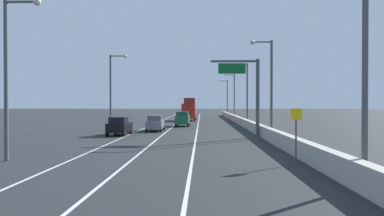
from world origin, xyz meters
name	(u,v)px	position (x,y,z in m)	size (l,w,h in m)	color
ground_plane	(190,122)	(0.00, 64.00, 0.00)	(320.00, 320.00, 0.00)	#26282B
lane_stripe_left	(153,124)	(-5.50, 55.00, 0.00)	(0.16, 130.00, 0.00)	silver
lane_stripe_center	(175,125)	(-2.00, 55.00, 0.00)	(0.16, 130.00, 0.00)	silver
lane_stripe_right	(198,125)	(1.50, 55.00, 0.00)	(0.16, 130.00, 0.00)	silver
jersey_barrier_right	(254,127)	(8.01, 40.00, 0.55)	(0.60, 120.00, 1.10)	#B2ADA3
overhead_sign_gantry	(250,88)	(6.66, 33.15, 4.73)	(4.68, 0.36, 7.50)	#47474C
speed_advisory_sign	(296,132)	(7.11, 17.25, 1.76)	(0.60, 0.11, 3.00)	#4C4C51
lamp_post_right_near	(358,51)	(8.25, 12.05, 5.35)	(2.14, 0.44, 9.23)	#4C4C51
lamp_post_right_second	(269,81)	(8.31, 32.48, 5.35)	(2.14, 0.44, 9.23)	#4C4C51
lamp_post_right_third	(245,89)	(8.50, 52.91, 5.35)	(2.14, 0.44, 9.23)	#4C4C51
lamp_post_right_fourth	(233,93)	(8.35, 73.34, 5.35)	(2.14, 0.44, 9.23)	#4C4C51
lamp_post_right_fifth	(226,95)	(8.34, 93.77, 5.35)	(2.14, 0.44, 9.23)	#4C4C51
lamp_post_left_near	(11,67)	(-8.78, 18.05, 5.35)	(2.14, 0.44, 9.23)	#4C4C51
lamp_post_left_mid	(113,86)	(-8.76, 42.57, 5.35)	(2.14, 0.44, 9.23)	#4C4C51
car_green_0	(183,119)	(-0.65, 50.50, 1.05)	(2.03, 4.15, 2.12)	#196033
car_black_1	(119,126)	(-6.39, 35.40, 0.94)	(1.99, 4.17, 1.89)	black
car_gray_2	(155,123)	(-3.39, 41.23, 0.94)	(1.87, 4.63, 1.87)	slate
box_truck	(189,110)	(-0.32, 68.59, 1.97)	(2.56, 8.12, 4.32)	#A51E19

